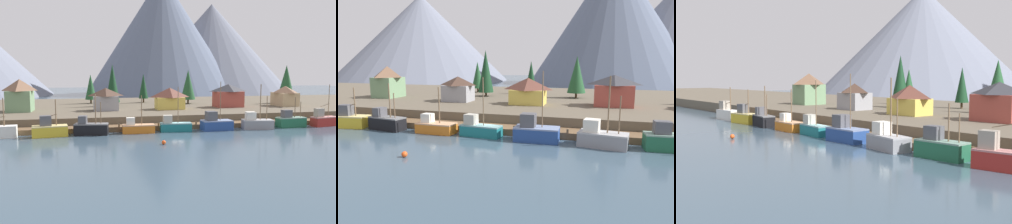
# 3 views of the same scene
# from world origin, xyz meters

# --- Properties ---
(ground_plane) EXTENTS (400.00, 400.00, 1.00)m
(ground_plane) POSITION_xyz_m (0.00, 20.00, -0.50)
(ground_plane) COLOR #384C5B
(dock) EXTENTS (80.00, 4.00, 1.60)m
(dock) POSITION_xyz_m (0.00, 1.99, 0.50)
(dock) COLOR brown
(dock) RESTS_ON ground_plane
(shoreline_bank) EXTENTS (400.00, 56.00, 2.50)m
(shoreline_bank) POSITION_xyz_m (0.00, 32.00, 1.25)
(shoreline_bank) COLOR brown
(shoreline_bank) RESTS_ON ground_plane
(mountain_west_peak) EXTENTS (109.75, 109.75, 53.57)m
(mountain_west_peak) POSITION_xyz_m (-92.93, 129.14, 26.78)
(mountain_west_peak) COLOR slate
(mountain_west_peak) RESTS_ON ground_plane
(fishing_boat_white) EXTENTS (6.47, 3.08, 7.25)m
(fishing_boat_white) POSITION_xyz_m (-34.08, -1.69, 1.42)
(fishing_boat_white) COLOR silver
(fishing_boat_white) RESTS_ON ground_plane
(fishing_boat_yellow) EXTENTS (6.59, 3.66, 6.91)m
(fishing_boat_yellow) POSITION_xyz_m (-25.01, -2.00, 1.33)
(fishing_boat_yellow) COLOR gold
(fishing_boat_yellow) RESTS_ON ground_plane
(fishing_boat_black) EXTENTS (6.56, 3.36, 7.76)m
(fishing_boat_black) POSITION_xyz_m (-17.57, -1.79, 1.31)
(fishing_boat_black) COLOR black
(fishing_boat_black) RESTS_ON ground_plane
(fishing_boat_orange) EXTENTS (6.36, 2.87, 7.36)m
(fishing_boat_orange) POSITION_xyz_m (-8.55, -1.56, 1.02)
(fishing_boat_orange) COLOR #CC6B1E
(fishing_boat_orange) RESTS_ON ground_plane
(fishing_boat_teal) EXTENTS (6.44, 2.81, 8.94)m
(fishing_boat_teal) POSITION_xyz_m (-1.03, -1.50, 1.14)
(fishing_boat_teal) COLOR #196B70
(fishing_boat_teal) RESTS_ON ground_plane
(fishing_boat_blue) EXTENTS (6.32, 3.24, 9.95)m
(fishing_boat_blue) POSITION_xyz_m (7.62, -1.78, 1.37)
(fishing_boat_blue) COLOR navy
(fishing_boat_blue) RESTS_ON ground_plane
(fishing_boat_grey) EXTENTS (6.66, 3.93, 9.40)m
(fishing_boat_grey) POSITION_xyz_m (16.57, -2.09, 1.28)
(fishing_boat_grey) COLOR gray
(fishing_boat_grey) RESTS_ON ground_plane
(fishing_boat_green) EXTENTS (6.38, 2.84, 6.53)m
(fishing_boat_green) POSITION_xyz_m (24.84, -1.55, 1.33)
(fishing_boat_green) COLOR #1E5B3D
(fishing_boat_green) RESTS_ON ground_plane
(fishing_boat_red) EXTENTS (6.54, 3.24, 9.19)m
(fishing_boat_red) POSITION_xyz_m (32.93, -1.79, 1.34)
(fishing_boat_red) COLOR maroon
(fishing_boat_red) RESTS_ON ground_plane
(house_grey) EXTENTS (6.33, 5.04, 5.55)m
(house_grey) POSITION_xyz_m (-13.89, 17.88, 5.34)
(house_grey) COLOR gray
(house_grey) RESTS_ON shoreline_bank
(house_green) EXTENTS (5.84, 6.67, 7.75)m
(house_green) POSITION_xyz_m (-34.11, 19.97, 6.46)
(house_green) COLOR #6B8E66
(house_green) RESTS_ON shoreline_bank
(house_yellow) EXTENTS (7.41, 5.06, 5.49)m
(house_yellow) POSITION_xyz_m (2.22, 17.50, 5.31)
(house_yellow) COLOR gold
(house_yellow) RESTS_ON shoreline_bank
(house_red) EXTENTS (7.67, 5.45, 6.21)m
(house_red) POSITION_xyz_m (19.05, 19.67, 5.67)
(house_red) COLOR #9E4238
(house_red) RESTS_ON shoreline_bank
(conifer_near_left) EXTENTS (4.45, 4.45, 10.15)m
(conifer_near_left) POSITION_xyz_m (11.13, 31.78, 8.21)
(conifer_near_left) COLOR #4C3823
(conifer_near_left) RESTS_ON shoreline_bank
(conifer_near_right) EXTENTS (3.39, 3.39, 8.85)m
(conifer_near_right) POSITION_xyz_m (-17.57, 38.50, 7.52)
(conifer_near_right) COLOR #4C3823
(conifer_near_right) RESTS_ON shoreline_bank
(conifer_mid_left) EXTENTS (2.93, 2.93, 9.04)m
(conifer_mid_left) POSITION_xyz_m (-1.53, 38.12, 7.66)
(conifer_mid_left) COLOR #4C3823
(conifer_mid_left) RESTS_ON shoreline_bank
(conifer_back_left) EXTENTS (3.96, 3.96, 11.74)m
(conifer_back_left) POSITION_xyz_m (-11.53, 29.24, 8.89)
(conifer_back_left) COLOR #4C3823
(conifer_back_left) RESTS_ON shoreline_bank
(channel_buoy) EXTENTS (0.70, 0.70, 0.70)m
(channel_buoy) POSITION_xyz_m (-5.76, -13.50, 0.35)
(channel_buoy) COLOR #E04C19
(channel_buoy) RESTS_ON ground_plane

